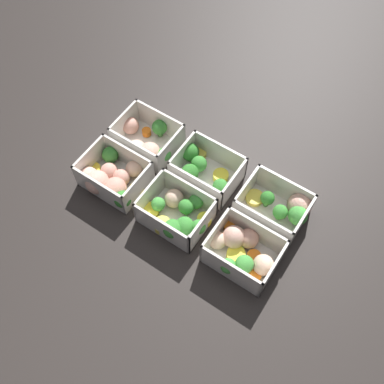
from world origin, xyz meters
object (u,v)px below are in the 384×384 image
Objects in this scene: container_far_center at (177,214)px; container_far_right at (112,178)px; container_near_left at (282,209)px; container_near_center at (203,169)px; container_near_right at (146,141)px; container_far_left at (242,250)px.

container_far_center and container_far_right have the same top height.
container_far_right is at bearing 21.76° from container_near_left.
container_near_left is 0.21m from container_far_center.
container_near_center is 0.14m from container_near_right.
container_near_left is at bearing -177.76° from container_near_center.
container_near_center and container_far_right have the same top height.
container_near_right and container_far_right have the same top height.
container_near_right is at bearing -34.65° from container_far_center.
container_far_center is at bearing 97.42° from container_near_center.
container_far_left is at bearing -177.86° from container_far_right.
container_far_left is at bearing 79.89° from container_near_left.
container_near_center is at bearing -82.58° from container_far_center.
container_near_center is at bearing 2.24° from container_near_left.
container_near_right is 1.03× the size of container_far_center.
container_near_left is 1.02× the size of container_near_center.
container_far_center is at bearing 1.71° from container_far_left.
container_far_right is (0.31, 0.01, 0.00)m from container_far_left.
container_near_right and container_far_left have the same top height.
container_near_right is at bearing 2.66° from container_near_left.
container_near_left and container_far_left have the same top height.
container_near_center is (0.18, 0.01, -0.00)m from container_near_left.
container_near_left is 0.98× the size of container_far_center.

